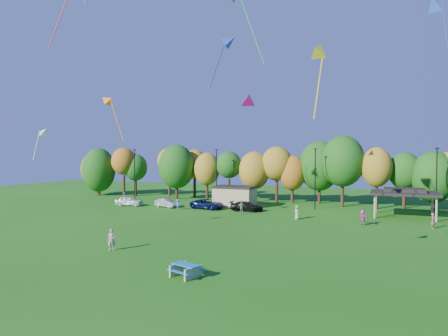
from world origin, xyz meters
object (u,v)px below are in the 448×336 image
at_px(car_a, 129,201).
at_px(picnic_table, 186,269).
at_px(car_d, 246,206).
at_px(kite_flyer, 112,240).
at_px(car_c, 207,204).
at_px(car_b, 166,203).

bearing_deg(car_a, picnic_table, -149.28).
bearing_deg(car_d, car_a, 88.27).
height_order(picnic_table, car_d, car_d).
bearing_deg(picnic_table, kite_flyer, 174.33).
relative_size(car_a, car_c, 0.83).
bearing_deg(picnic_table, car_d, 119.89).
height_order(picnic_table, car_a, car_a).
relative_size(car_b, car_d, 0.85).
bearing_deg(car_a, kite_flyer, -157.50).
bearing_deg(picnic_table, car_a, 149.40).
height_order(car_a, car_d, car_a).
height_order(picnic_table, car_b, car_b).
height_order(car_b, car_c, car_c).
xyz_separation_m(car_a, car_c, (13.09, 1.41, -0.01)).
relative_size(picnic_table, car_d, 0.50).
height_order(kite_flyer, car_d, kite_flyer).
bearing_deg(kite_flyer, picnic_table, -55.05).
relative_size(kite_flyer, car_c, 0.35).
xyz_separation_m(kite_flyer, car_b, (-9.93, 25.79, -0.25)).
distance_m(car_a, car_b, 6.48).
distance_m(picnic_table, car_d, 31.41).
relative_size(picnic_table, car_b, 0.59).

